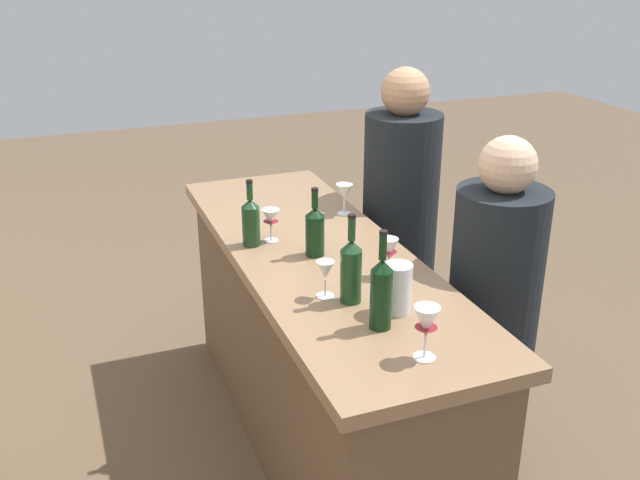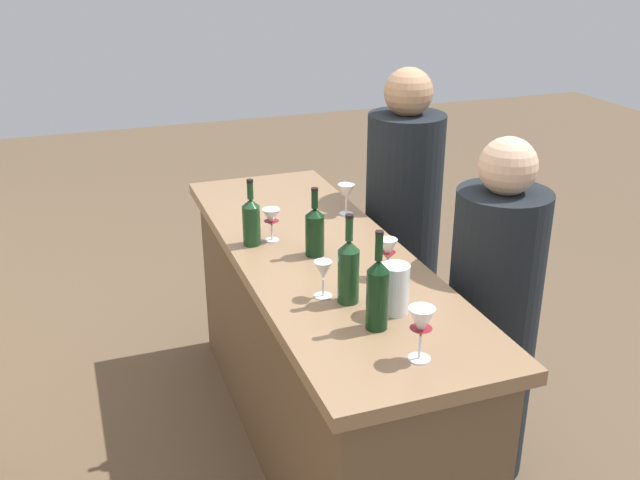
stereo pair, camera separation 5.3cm
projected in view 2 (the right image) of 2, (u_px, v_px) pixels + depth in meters
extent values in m
plane|color=brown|center=(320.00, 442.00, 3.21)|extent=(12.00, 12.00, 0.00)
cube|color=brown|center=(320.00, 358.00, 3.04)|extent=(1.95, 0.58, 0.87)
cube|color=#8C6B4C|center=(320.00, 258.00, 2.87)|extent=(2.03, 0.66, 0.05)
cylinder|color=black|center=(377.00, 300.00, 2.27)|extent=(0.07, 0.07, 0.20)
cone|color=black|center=(378.00, 266.00, 2.22)|extent=(0.07, 0.07, 0.04)
cylinder|color=black|center=(379.00, 247.00, 2.20)|extent=(0.02, 0.02, 0.08)
cylinder|color=black|center=(379.00, 233.00, 2.18)|extent=(0.03, 0.03, 0.01)
cylinder|color=#193D1E|center=(348.00, 276.00, 2.43)|extent=(0.07, 0.07, 0.19)
cone|color=#193D1E|center=(349.00, 246.00, 2.39)|extent=(0.07, 0.07, 0.04)
cylinder|color=#193D1E|center=(349.00, 229.00, 2.37)|extent=(0.03, 0.03, 0.08)
cylinder|color=black|center=(349.00, 216.00, 2.35)|extent=(0.03, 0.03, 0.01)
cylinder|color=black|center=(315.00, 235.00, 2.80)|extent=(0.07, 0.07, 0.16)
cone|color=black|center=(315.00, 212.00, 2.76)|extent=(0.07, 0.07, 0.03)
cylinder|color=black|center=(315.00, 200.00, 2.74)|extent=(0.03, 0.03, 0.07)
cylinder|color=black|center=(315.00, 190.00, 2.72)|extent=(0.03, 0.03, 0.01)
cylinder|color=#193D1E|center=(252.00, 226.00, 2.89)|extent=(0.07, 0.07, 0.16)
cone|color=#193D1E|center=(251.00, 203.00, 2.86)|extent=(0.07, 0.07, 0.03)
cylinder|color=#193D1E|center=(250.00, 191.00, 2.84)|extent=(0.03, 0.03, 0.07)
cylinder|color=black|center=(250.00, 181.00, 2.82)|extent=(0.03, 0.03, 0.01)
cylinder|color=white|center=(346.00, 214.00, 3.24)|extent=(0.06, 0.06, 0.00)
cylinder|color=white|center=(346.00, 206.00, 3.22)|extent=(0.01, 0.01, 0.07)
cone|color=white|center=(346.00, 192.00, 3.20)|extent=(0.07, 0.07, 0.07)
cylinder|color=white|center=(387.00, 275.00, 2.65)|extent=(0.07, 0.07, 0.00)
cylinder|color=white|center=(387.00, 267.00, 2.64)|extent=(0.01, 0.01, 0.06)
cone|color=white|center=(388.00, 249.00, 2.61)|extent=(0.07, 0.07, 0.08)
cone|color=maroon|center=(388.00, 256.00, 2.62)|extent=(0.06, 0.06, 0.03)
cylinder|color=white|center=(419.00, 358.00, 2.14)|extent=(0.07, 0.07, 0.00)
cylinder|color=white|center=(420.00, 347.00, 2.12)|extent=(0.01, 0.01, 0.08)
cone|color=white|center=(421.00, 322.00, 2.09)|extent=(0.08, 0.08, 0.09)
cone|color=maroon|center=(421.00, 332.00, 2.10)|extent=(0.07, 0.07, 0.02)
cylinder|color=white|center=(323.00, 296.00, 2.50)|extent=(0.06, 0.06, 0.00)
cylinder|color=white|center=(323.00, 287.00, 2.49)|extent=(0.01, 0.01, 0.06)
cone|color=white|center=(323.00, 270.00, 2.47)|extent=(0.06, 0.06, 0.07)
cylinder|color=white|center=(272.00, 240.00, 2.96)|extent=(0.06, 0.06, 0.00)
cylinder|color=white|center=(272.00, 232.00, 2.95)|extent=(0.01, 0.01, 0.06)
cone|color=white|center=(271.00, 217.00, 2.92)|extent=(0.07, 0.07, 0.07)
cone|color=maroon|center=(272.00, 223.00, 2.93)|extent=(0.06, 0.06, 0.02)
cylinder|color=silver|center=(395.00, 289.00, 2.37)|extent=(0.09, 0.09, 0.17)
cylinder|color=black|center=(490.00, 337.00, 2.86)|extent=(0.39, 0.39, 1.21)
sphere|color=#D8AD8C|center=(508.00, 166.00, 2.59)|extent=(0.21, 0.21, 0.21)
cylinder|color=black|center=(401.00, 248.00, 3.54)|extent=(0.45, 0.45, 1.32)
sphere|color=tan|center=(408.00, 92.00, 3.25)|extent=(0.22, 0.22, 0.22)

